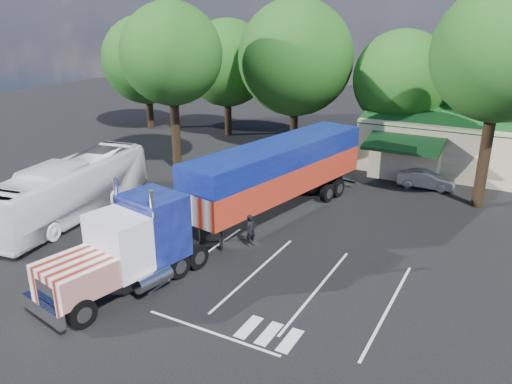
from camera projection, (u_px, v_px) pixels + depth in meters
The scene contains 12 objects.
ground at pixel (257, 218), 30.27m from camera, with size 120.00×120.00×0.00m, color black.
tree_row_a at pixel (146, 60), 51.41m from camera, with size 9.00×9.00×11.68m.
tree_row_b at pixel (227, 63), 48.43m from camera, with size 8.40×8.40×11.35m.
tree_row_c at pixel (296, 58), 43.19m from camera, with size 10.00×10.00×13.05m.
tree_row_d at pixel (402, 80), 40.68m from camera, with size 8.00×8.00×10.60m.
tree_near_left at pixel (171, 54), 36.99m from camera, with size 7.60×7.60×12.65m.
tree_near_right at pixel (501, 54), 28.89m from camera, with size 8.00×8.00×13.50m.
semi_truck at pixel (247, 185), 27.75m from camera, with size 7.00×22.66×4.72m.
woman at pixel (251, 231), 26.30m from camera, with size 0.65×0.43×1.78m, color black.
bicycle at pixel (332, 179), 35.92m from camera, with size 0.57×1.64×0.86m, color black.
tour_bus at pixel (70, 189), 29.91m from camera, with size 2.92×12.48×3.48m, color white.
silver_sedan at pixel (426, 180), 35.16m from camera, with size 1.34×3.85×1.27m, color #A5A7AC.
Camera 1 is at (13.39, -24.55, 11.70)m, focal length 35.00 mm.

